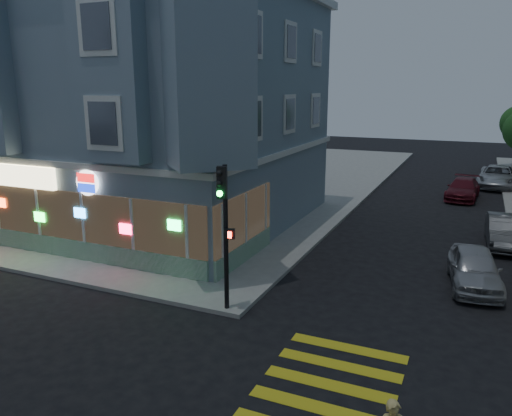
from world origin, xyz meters
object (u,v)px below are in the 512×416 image
Objects in this scene: parked_car_c at (463,189)px; traffic_signal at (224,214)px; parked_car_d at (498,177)px; parked_car_a at (475,268)px; parked_car_b at (505,231)px.

parked_car_c is 0.97× the size of traffic_signal.
parked_car_c is 0.82× the size of parked_car_d.
traffic_signal is (-8.27, -26.13, 2.50)m from parked_car_d.
traffic_signal is at bearing -149.40° from parked_car_a.
parked_car_d is 1.18× the size of traffic_signal.
parked_car_a reaches higher than parked_car_c.
parked_car_d is (2.10, 5.20, 0.11)m from parked_car_c.
parked_car_c is (-0.93, 15.34, -0.05)m from parked_car_a.
parked_car_c is (-2.10, 9.71, -0.04)m from parked_car_b.
parked_car_a reaches higher than parked_car_b.
parked_car_b is 14.18m from traffic_signal.
parked_car_b reaches higher than parked_car_c.
parked_car_b is 9.93m from parked_car_c.
parked_car_d is at bearing 72.12° from parked_car_c.
parked_car_d is (0.00, 14.91, 0.06)m from parked_car_b.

